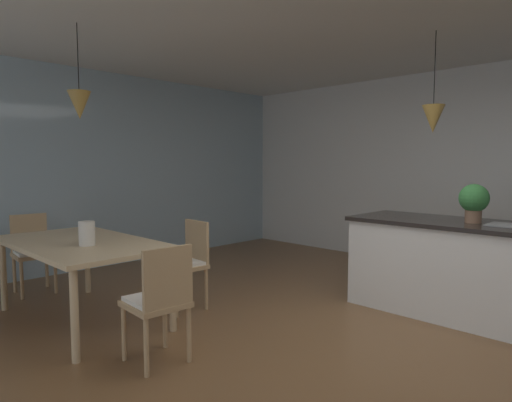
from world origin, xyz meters
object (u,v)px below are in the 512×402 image
(chair_far_right, at_px, (186,261))
(chair_window_end, at_px, (33,250))
(chair_kitchen_end, at_px, (159,299))
(vase_on_dining_table, at_px, (87,233))
(dining_table, at_px, (81,248))
(kitchen_island, at_px, (476,270))
(potted_plant_on_island, at_px, (474,200))

(chair_far_right, distance_m, chair_window_end, 1.89)
(chair_kitchen_end, distance_m, vase_on_dining_table, 1.09)
(chair_far_right, bearing_deg, dining_table, -115.06)
(kitchen_island, xyz_separation_m, potted_plant_on_island, (-0.05, -0.00, 0.64))
(chair_window_end, height_order, potted_plant_on_island, potted_plant_on_island)
(chair_window_end, relative_size, kitchen_island, 0.38)
(dining_table, height_order, chair_window_end, chair_window_end)
(chair_window_end, relative_size, vase_on_dining_table, 4.16)
(chair_kitchen_end, bearing_deg, kitchen_island, 62.82)
(chair_far_right, relative_size, kitchen_island, 0.38)
(chair_far_right, distance_m, vase_on_dining_table, 1.01)
(chair_kitchen_end, bearing_deg, vase_on_dining_table, -177.11)
(chair_far_right, xyz_separation_m, kitchen_island, (2.17, 1.68, -0.01))
(dining_table, xyz_separation_m, chair_far_right, (0.41, 0.87, -0.20))
(kitchen_island, bearing_deg, chair_kitchen_end, -117.18)
(chair_kitchen_end, bearing_deg, chair_window_end, 179.82)
(vase_on_dining_table, bearing_deg, chair_kitchen_end, 2.89)
(chair_far_right, height_order, vase_on_dining_table, vase_on_dining_table)
(chair_kitchen_end, relative_size, chair_window_end, 1.00)
(chair_window_end, bearing_deg, dining_table, -0.21)
(chair_window_end, distance_m, potted_plant_on_island, 4.62)
(chair_kitchen_end, xyz_separation_m, vase_on_dining_table, (-1.02, -0.05, 0.37))
(chair_kitchen_end, distance_m, kitchen_island, 2.87)
(kitchen_island, bearing_deg, dining_table, -135.36)
(chair_window_end, bearing_deg, kitchen_island, 33.46)
(kitchen_island, bearing_deg, chair_far_right, -142.36)
(chair_far_right, xyz_separation_m, potted_plant_on_island, (2.13, 1.68, 0.63))
(chair_window_end, relative_size, potted_plant_on_island, 2.44)
(potted_plant_on_island, bearing_deg, dining_table, -134.82)
(potted_plant_on_island, xyz_separation_m, vase_on_dining_table, (-2.28, -2.60, -0.26))
(dining_table, distance_m, vase_on_dining_table, 0.31)
(chair_far_right, distance_m, potted_plant_on_island, 2.78)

